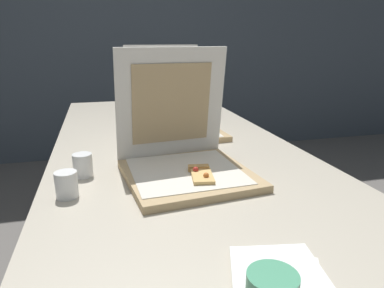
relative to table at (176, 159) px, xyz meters
The scene contains 7 objects.
wall_back 2.33m from the table, 90.00° to the left, with size 10.00×0.10×2.60m, color #4C5660.
table is the anchor object (origin of this frame).
pizza_box_front 0.30m from the table, 96.79° to the right, with size 0.39×0.39×0.37m.
pizza_box_middle 0.25m from the table, 79.43° to the left, with size 0.38×0.45×0.37m.
cup_white_near_left 0.52m from the table, 135.62° to the right, with size 0.06×0.06×0.07m, color white.
cup_white_near_center 0.40m from the table, 146.86° to the right, with size 0.06×0.06×0.07m, color white.
napkin_pile 0.78m from the table, 88.80° to the right, with size 0.19×0.18×0.01m.
Camera 1 is at (-0.26, -0.64, 1.12)m, focal length 32.90 mm.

